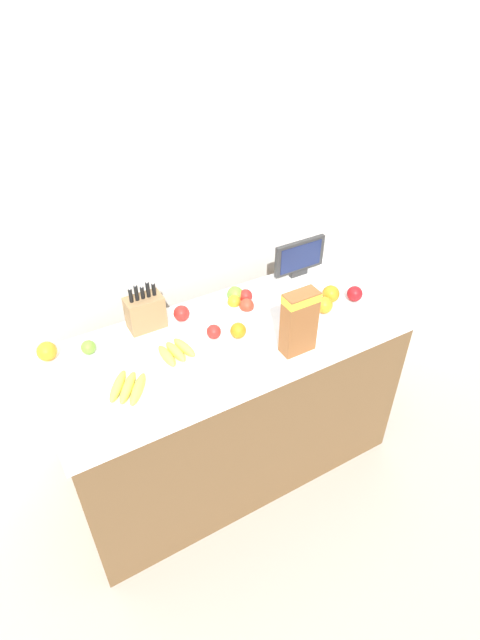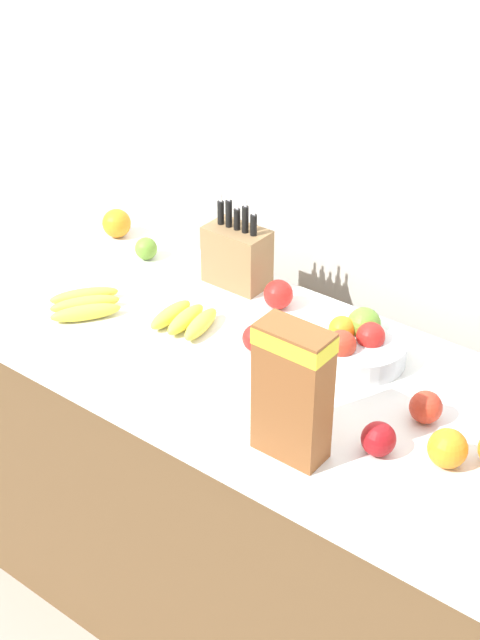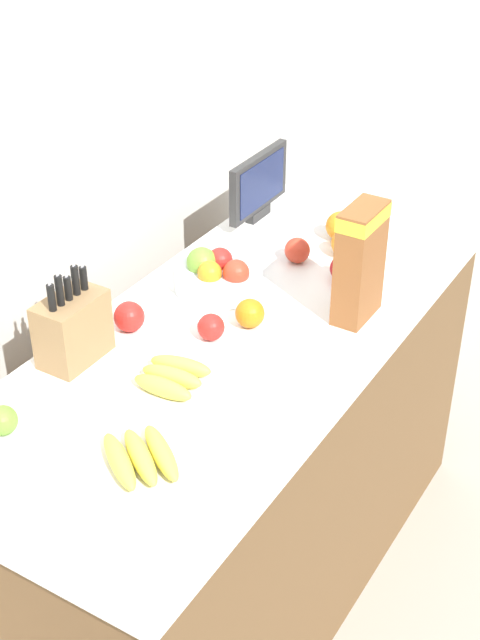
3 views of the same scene
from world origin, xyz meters
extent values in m
plane|color=#B2A899|center=(0.00, 0.00, 0.00)|extent=(14.00, 14.00, 0.00)
cube|color=silver|center=(0.00, 0.57, 1.30)|extent=(9.00, 0.06, 2.60)
cube|color=brown|center=(0.00, 0.00, 0.44)|extent=(1.66, 0.68, 0.88)
cube|color=white|center=(0.00, 0.00, 0.90)|extent=(1.69, 0.71, 0.03)
cube|color=#937047|center=(-0.30, 0.27, 0.99)|extent=(0.17, 0.10, 0.16)
cylinder|color=black|center=(-0.35, 0.27, 1.11)|extent=(0.02, 0.02, 0.06)
cube|color=silver|center=(-0.35, 0.27, 1.16)|extent=(0.01, 0.00, 0.03)
cylinder|color=black|center=(-0.32, 0.27, 1.11)|extent=(0.02, 0.02, 0.07)
cube|color=silver|center=(-0.32, 0.27, 1.16)|extent=(0.01, 0.00, 0.02)
cylinder|color=black|center=(-0.30, 0.27, 1.11)|extent=(0.02, 0.02, 0.06)
cube|color=silver|center=(-0.30, 0.27, 1.15)|extent=(0.01, 0.00, 0.03)
cylinder|color=black|center=(-0.27, 0.27, 1.11)|extent=(0.02, 0.02, 0.07)
cube|color=silver|center=(-0.27, 0.27, 1.17)|extent=(0.01, 0.00, 0.04)
cylinder|color=black|center=(-0.24, 0.27, 1.10)|extent=(0.02, 0.02, 0.06)
cube|color=silver|center=(-0.24, 0.27, 1.15)|extent=(0.01, 0.00, 0.04)
cube|color=#2D2D2D|center=(0.58, 0.28, 0.93)|extent=(0.10, 0.03, 0.03)
cube|color=#2D2D2D|center=(0.58, 0.28, 1.03)|extent=(0.30, 0.02, 0.18)
cube|color=#19234C|center=(0.58, 0.27, 1.03)|extent=(0.25, 0.00, 0.14)
cube|color=brown|center=(0.22, -0.22, 1.06)|extent=(0.15, 0.08, 0.30)
cube|color=yellow|center=(0.22, -0.22, 1.19)|extent=(0.15, 0.08, 0.04)
cylinder|color=silver|center=(0.15, 0.15, 0.94)|extent=(0.24, 0.24, 0.06)
sphere|color=red|center=(0.18, 0.16, 0.98)|extent=(0.07, 0.07, 0.07)
sphere|color=#6B9E33|center=(0.14, 0.20, 0.98)|extent=(0.08, 0.08, 0.08)
sphere|color=orange|center=(0.11, 0.15, 0.98)|extent=(0.06, 0.06, 0.06)
sphere|color=red|center=(0.15, 0.09, 0.98)|extent=(0.07, 0.07, 0.07)
ellipsoid|color=yellow|center=(-0.22, 0.02, 0.93)|extent=(0.07, 0.16, 0.04)
ellipsoid|color=yellow|center=(-0.26, 0.01, 0.93)|extent=(0.06, 0.15, 0.04)
ellipsoid|color=yellow|center=(-0.31, 0.01, 0.93)|extent=(0.05, 0.15, 0.04)
ellipsoid|color=yellow|center=(-0.55, -0.06, 0.93)|extent=(0.14, 0.17, 0.04)
ellipsoid|color=yellow|center=(-0.52, -0.09, 0.93)|extent=(0.14, 0.17, 0.04)
ellipsoid|color=yellow|center=(-0.49, -0.12, 0.93)|extent=(0.14, 0.17, 0.04)
sphere|color=#A31419|center=(0.69, -0.05, 0.95)|extent=(0.08, 0.08, 0.08)
sphere|color=red|center=(-0.06, 0.04, 0.95)|extent=(0.07, 0.07, 0.07)
sphere|color=red|center=(-0.13, 0.23, 0.95)|extent=(0.08, 0.08, 0.08)
sphere|color=#6B9E33|center=(-0.59, 0.22, 0.95)|extent=(0.06, 0.06, 0.06)
sphere|color=#A31419|center=(0.37, -0.11, 0.95)|extent=(0.07, 0.07, 0.07)
sphere|color=red|center=(0.39, 0.04, 0.95)|extent=(0.07, 0.07, 0.07)
sphere|color=orange|center=(0.04, -0.01, 0.95)|extent=(0.07, 0.07, 0.07)
sphere|color=orange|center=(0.58, 0.00, 0.96)|extent=(0.09, 0.09, 0.09)
sphere|color=orange|center=(0.49, -0.06, 0.95)|extent=(0.08, 0.08, 0.08)
camera|label=1|loc=(-0.83, -1.55, 2.39)|focal=28.00mm
camera|label=2|loc=(1.01, -1.41, 2.14)|focal=50.00mm
camera|label=3|loc=(-1.58, -0.97, 2.13)|focal=50.00mm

